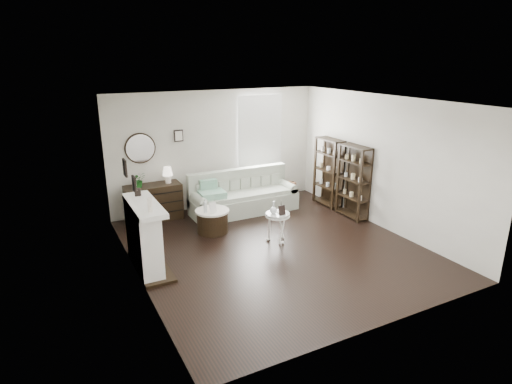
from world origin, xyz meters
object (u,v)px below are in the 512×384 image
sofa (243,198)px  dresser (154,202)px  drum_table (212,221)px  pedestal_table (278,216)px

sofa → dresser: size_ratio=2.06×
sofa → drum_table: 1.36m
dresser → pedestal_table: size_ratio=2.08×
sofa → pedestal_table: size_ratio=4.27×
drum_table → dresser: bearing=125.3°
dresser → drum_table: dresser is taller
sofa → dresser: 1.99m
sofa → drum_table: bearing=-142.3°
dresser → drum_table: bearing=-54.7°
sofa → drum_table: (-1.08, -0.83, -0.07)m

